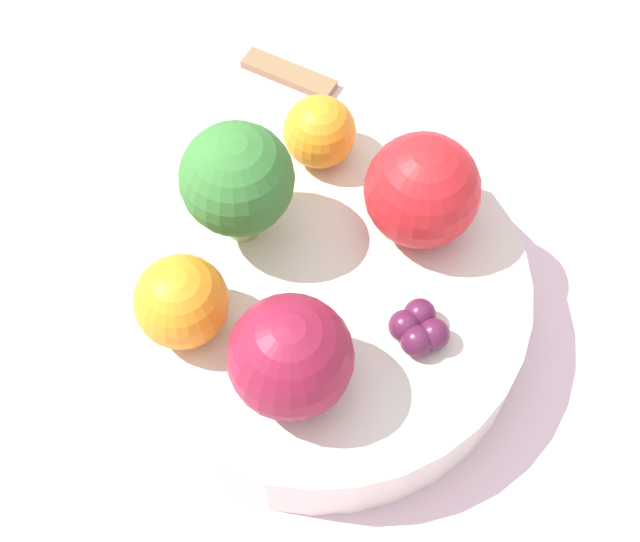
% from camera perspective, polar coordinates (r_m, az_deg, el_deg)
% --- Properties ---
extents(ground_plane, '(6.00, 6.00, 0.00)m').
position_cam_1_polar(ground_plane, '(0.52, 0.00, -4.13)').
color(ground_plane, gray).
extents(table_surface, '(1.20, 1.20, 0.02)m').
position_cam_1_polar(table_surface, '(0.51, 0.00, -3.63)').
color(table_surface, silver).
rests_on(table_surface, ground_plane).
extents(bowl, '(0.22, 0.22, 0.04)m').
position_cam_1_polar(bowl, '(0.48, 0.00, -1.92)').
color(bowl, silver).
rests_on(bowl, table_surface).
extents(broccoli, '(0.06, 0.06, 0.07)m').
position_cam_1_polar(broccoli, '(0.45, -5.33, 5.80)').
color(broccoli, '#8CB76B').
rests_on(broccoli, bowl).
extents(apple_red, '(0.06, 0.06, 0.06)m').
position_cam_1_polar(apple_red, '(0.46, 6.56, 5.15)').
color(apple_red, red).
rests_on(apple_red, bowl).
extents(apple_green, '(0.06, 0.06, 0.06)m').
position_cam_1_polar(apple_green, '(0.41, -2.07, -5.48)').
color(apple_green, maroon).
rests_on(apple_green, bowl).
extents(orange_front, '(0.04, 0.04, 0.04)m').
position_cam_1_polar(orange_front, '(0.50, -0.03, 8.90)').
color(orange_front, orange).
rests_on(orange_front, bowl).
extents(orange_back, '(0.05, 0.05, 0.05)m').
position_cam_1_polar(orange_back, '(0.44, -8.87, -1.95)').
color(orange_back, orange).
rests_on(orange_back, bowl).
extents(grape_cluster, '(0.03, 0.03, 0.02)m').
position_cam_1_polar(grape_cluster, '(0.45, 6.33, -3.69)').
color(grape_cluster, '#511938').
rests_on(grape_cluster, bowl).
extents(spoon, '(0.03, 0.07, 0.01)m').
position_cam_1_polar(spoon, '(0.61, -2.01, 12.49)').
color(spoon, olive).
rests_on(spoon, table_surface).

